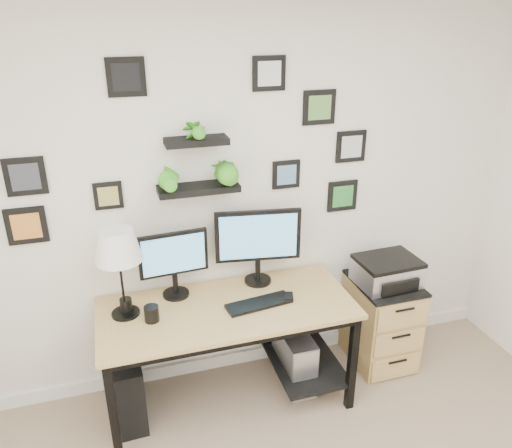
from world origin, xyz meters
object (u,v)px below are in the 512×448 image
object	(u,v)px
desk	(232,319)
table_lamp	(118,248)
printer	(387,271)
monitor_right	(258,241)
file_cabinet	(381,321)
pc_tower_grey	(294,358)
mug	(152,314)
monitor_left	(174,260)
pc_tower_black	(125,385)

from	to	relation	value
desk	table_lamp	size ratio (longest dim) A/B	2.82
desk	printer	world-z (taller)	printer
monitor_right	file_cabinet	world-z (taller)	monitor_right
desk	file_cabinet	size ratio (longest dim) A/B	2.39
file_cabinet	table_lamp	bearing A→B (deg)	179.89
pc_tower_grey	mug	bearing A→B (deg)	-177.07
monitor_right	monitor_left	bearing A→B (deg)	-178.95
desk	pc_tower_black	bearing A→B (deg)	177.60
monitor_left	printer	size ratio (longest dim) A/B	1.04
pc_tower_black	desk	bearing A→B (deg)	-4.91
monitor_right	printer	size ratio (longest dim) A/B	1.30
desk	pc_tower_grey	size ratio (longest dim) A/B	3.74
pc_tower_grey	printer	size ratio (longest dim) A/B	0.99
monitor_right	table_lamp	size ratio (longest dim) A/B	1.00
mug	pc_tower_grey	bearing A→B (deg)	2.93
mug	printer	bearing A→B (deg)	3.43
monitor_left	monitor_right	world-z (taller)	monitor_right
monitor_left	monitor_right	size ratio (longest dim) A/B	0.79
monitor_left	pc_tower_black	distance (m)	0.88
table_lamp	file_cabinet	xyz separation A→B (m)	(1.81, -0.00, -0.87)
mug	pc_tower_grey	distance (m)	1.12
table_lamp	printer	bearing A→B (deg)	-0.57
monitor_right	table_lamp	world-z (taller)	table_lamp
mug	monitor_left	bearing A→B (deg)	53.07
table_lamp	pc_tower_black	bearing A→B (deg)	-152.33
monitor_right	printer	xyz separation A→B (m)	(0.91, -0.15, -0.30)
pc_tower_black	monitor_left	bearing A→B (deg)	19.35
monitor_left	mug	distance (m)	0.37
pc_tower_black	monitor_right	bearing A→B (deg)	7.44
mug	file_cabinet	bearing A→B (deg)	3.92
pc_tower_black	printer	distance (m)	1.93
desk	file_cabinet	world-z (taller)	desk
desk	pc_tower_black	xyz separation A→B (m)	(-0.71, 0.03, -0.39)
monitor_right	mug	bearing A→B (deg)	-161.25
monitor_right	file_cabinet	bearing A→B (deg)	-8.59
file_cabinet	mug	bearing A→B (deg)	-176.08
monitor_left	pc_tower_grey	xyz separation A→B (m)	(0.77, -0.19, -0.80)
table_lamp	pc_tower_grey	world-z (taller)	table_lamp
printer	table_lamp	bearing A→B (deg)	179.43
table_lamp	desk	bearing A→B (deg)	-5.39
printer	file_cabinet	bearing A→B (deg)	63.64
table_lamp	file_cabinet	world-z (taller)	table_lamp
table_lamp	pc_tower_black	xyz separation A→B (m)	(-0.06, -0.03, -0.97)
desk	monitor_left	size ratio (longest dim) A/B	3.56
desk	monitor_left	xyz separation A→B (m)	(-0.32, 0.19, 0.39)
pc_tower_black	file_cabinet	xyz separation A→B (m)	(1.87, 0.03, 0.10)
desk	printer	distance (m)	1.16
monitor_right	mug	world-z (taller)	monitor_right
table_lamp	printer	xyz separation A→B (m)	(1.80, -0.02, -0.44)
monitor_left	pc_tower_black	bearing A→B (deg)	-158.15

